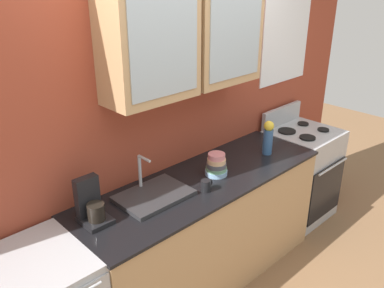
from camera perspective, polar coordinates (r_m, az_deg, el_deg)
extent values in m
plane|color=brown|center=(3.62, 1.55, -17.96)|extent=(10.00, 10.00, 0.00)
cube|color=#993D28|center=(3.18, -3.15, 3.23)|extent=(4.65, 0.10, 2.58)
cube|color=tan|center=(2.65, -6.09, 14.75)|extent=(0.63, 0.31, 0.83)
cube|color=#9EADB7|center=(2.53, -3.81, 14.39)|extent=(0.53, 0.01, 0.70)
cube|color=tan|center=(3.09, 3.94, 16.11)|extent=(0.63, 0.31, 0.83)
cube|color=#9EADB7|center=(2.99, 6.25, 15.77)|extent=(0.53, 0.01, 0.70)
cube|color=white|center=(4.07, 13.01, 14.21)|extent=(0.72, 0.01, 0.83)
cube|color=tan|center=(3.33, 1.64, -12.13)|extent=(2.10, 0.65, 0.91)
cube|color=black|center=(3.08, 1.74, -5.12)|extent=(2.12, 0.68, 0.02)
cube|color=#ADAFB5|center=(4.29, 14.87, -4.04)|extent=(0.63, 0.60, 0.93)
cube|color=black|center=(4.20, 18.29, -6.29)|extent=(0.58, 0.01, 0.56)
cylinder|color=#ADAFB5|center=(4.06, 19.15, -3.01)|extent=(0.50, 0.02, 0.02)
cube|color=#ADAFB5|center=(4.20, 12.44, 3.92)|extent=(0.60, 0.04, 0.18)
cylinder|color=black|center=(3.93, 15.85, 0.87)|extent=(0.15, 0.15, 0.02)
cylinder|color=black|center=(4.16, 17.90, 1.92)|extent=(0.11, 0.11, 0.02)
cylinder|color=black|center=(4.03, 13.14, 1.78)|extent=(0.17, 0.17, 0.02)
cylinder|color=black|center=(4.26, 15.28, 2.76)|extent=(0.11, 0.11, 0.02)
cube|color=#2D2D30|center=(2.85, -5.36, -7.20)|extent=(0.50, 0.36, 0.03)
cylinder|color=#ADAFB5|center=(2.89, -7.30, -3.79)|extent=(0.02, 0.02, 0.24)
cylinder|color=#ADAFB5|center=(2.79, -6.69, -2.04)|extent=(0.02, 0.12, 0.02)
cylinder|color=#8CB7E0|center=(3.14, 3.40, -3.95)|extent=(0.17, 0.17, 0.04)
cylinder|color=#669972|center=(3.13, 3.42, -3.51)|extent=(0.16, 0.16, 0.04)
cylinder|color=#4C4C54|center=(3.12, 3.43, -3.00)|extent=(0.15, 0.15, 0.04)
cylinder|color=#E0AD7F|center=(3.10, 3.44, -2.43)|extent=(0.14, 0.14, 0.05)
cylinder|color=#D87F84|center=(3.08, 3.46, -1.80)|extent=(0.13, 0.13, 0.05)
cylinder|color=#33598C|center=(3.50, 10.54, 0.32)|extent=(0.08, 0.08, 0.22)
sphere|color=yellow|center=(3.44, 10.71, 2.50)|extent=(0.09, 0.09, 0.09)
cylinder|color=black|center=(2.90, 1.92, -5.87)|extent=(0.07, 0.07, 0.09)
torus|color=black|center=(2.93, 2.49, -5.52)|extent=(0.06, 0.01, 0.06)
cube|color=black|center=(2.66, -13.35, -10.32)|extent=(0.17, 0.20, 0.03)
cylinder|color=black|center=(2.61, -13.27, -9.24)|extent=(0.11, 0.11, 0.11)
cube|color=black|center=(2.64, -14.45, -7.05)|extent=(0.15, 0.06, 0.26)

